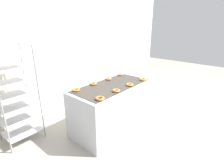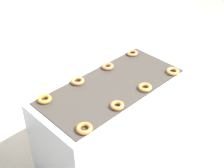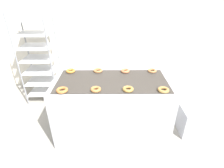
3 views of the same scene
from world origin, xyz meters
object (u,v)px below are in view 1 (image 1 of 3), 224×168
Objects in this scene: donut_far_midleft at (93,84)px; fryer_machine at (112,107)px; donut_near_left at (100,98)px; donut_near_right at (143,79)px; donut_far_left at (76,90)px; donut_near_midleft at (116,91)px; donut_far_midright at (108,79)px; glaze_bin at (145,99)px; donut_near_midright at (130,85)px; donut_far_right at (120,75)px; baking_rack_cart at (15,95)px.

fryer_machine is at bearing -53.63° from donut_far_midleft.
donut_near_left is 1.21m from donut_near_right.
donut_near_right is at bearing -34.51° from donut_far_midleft.
donut_far_left is (-1.22, 0.55, -0.00)m from donut_near_right.
donut_far_left is at bearing 127.44° from donut_near_midleft.
donut_near_left reaches higher than donut_far_left.
donut_near_left is 0.96m from donut_far_midright.
fryer_machine is 0.58m from donut_far_midleft.
glaze_bin is 1.24m from donut_near_midright.
donut_near_midright is 0.98× the size of donut_near_right.
donut_near_right is (-0.58, -0.25, 0.69)m from glaze_bin.
donut_far_midright is 0.40m from donut_far_right.
donut_near_left is at bearing -124.87° from donut_far_midleft.
donut_far_midright reaches higher than glaze_bin.
donut_far_midleft is (-0.01, 0.55, -0.00)m from donut_near_midleft.
donut_near_left is at bearing -145.43° from donut_far_midright.
donut_near_left is 1.09× the size of donut_far_midright.
baking_rack_cart is 1.43m from donut_near_left.
fryer_machine is 0.96× the size of baking_rack_cart.
donut_near_right is at bearing -32.38° from baking_rack_cart.
donut_far_right is (0.79, 0.54, -0.00)m from donut_near_midleft.
fryer_machine reaches higher than glaze_bin.
fryer_machine is 0.81m from donut_far_left.
donut_near_right reaches higher than donut_far_right.
donut_far_midleft is (-0.40, 0.54, -0.00)m from donut_near_midright.
fryer_machine is 0.82m from donut_near_right.
donut_near_right is 1.07× the size of donut_far_right.
baking_rack_cart is 0.99m from donut_far_left.
donut_near_right is 1.04× the size of donut_far_left.
donut_far_midright reaches higher than donut_far_right.
donut_near_midleft is 0.99× the size of donut_far_right.
donut_near_midright and donut_near_right have the same top height.
donut_near_midleft is at bearing -52.56° from donut_far_left.
donut_near_midleft is at bearing -145.79° from donut_far_right.
donut_far_right is at bearing -19.34° from baking_rack_cart.
glaze_bin is (2.52, -0.98, -0.63)m from baking_rack_cart.
donut_near_midleft is 0.93× the size of donut_near_right.
donut_near_midleft is at bearing -170.62° from glaze_bin.
donut_near_midright is at bearing -33.72° from donut_far_left.
donut_far_midleft is (-1.40, 0.32, 0.69)m from glaze_bin.
donut_near_right is (0.81, -0.02, -0.00)m from donut_near_midleft.
donut_far_midright is at bearing -2.38° from donut_far_midleft.
donut_far_right reaches higher than fryer_machine.
fryer_machine is 1.22m from glaze_bin.
glaze_bin is at bearing -27.09° from donut_far_right.
fryer_machine is at bearing -35.52° from baking_rack_cart.
donut_near_midleft reaches higher than donut_far_midleft.
donut_far_left reaches higher than glaze_bin.
baking_rack_cart is at bearing 149.26° from donut_far_midleft.
donut_far_midright reaches higher than donut_far_midleft.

